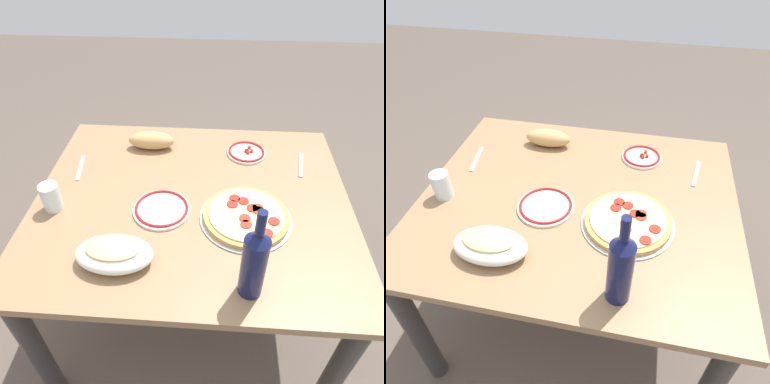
# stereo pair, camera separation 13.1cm
# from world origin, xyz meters

# --- Properties ---
(ground_plane) EXTENTS (8.00, 8.00, 0.00)m
(ground_plane) POSITION_xyz_m (0.00, 0.00, 0.00)
(ground_plane) COLOR brown
(ground_plane) RESTS_ON ground
(dining_table) EXTENTS (1.16, 1.00, 0.71)m
(dining_table) POSITION_xyz_m (0.00, 0.00, 0.59)
(dining_table) COLOR #93704C
(dining_table) RESTS_ON ground
(pepperoni_pizza) EXTENTS (0.32, 0.32, 0.03)m
(pepperoni_pizza) POSITION_xyz_m (-0.19, 0.10, 0.72)
(pepperoni_pizza) COLOR #B7B7BC
(pepperoni_pizza) RESTS_ON dining_table
(baked_pasta_dish) EXTENTS (0.24, 0.15, 0.08)m
(baked_pasta_dish) POSITION_xyz_m (0.22, 0.31, 0.75)
(baked_pasta_dish) COLOR white
(baked_pasta_dish) RESTS_ON dining_table
(wine_bottle) EXTENTS (0.07, 0.07, 0.31)m
(wine_bottle) POSITION_xyz_m (-0.19, 0.38, 0.83)
(wine_bottle) COLOR #141942
(wine_bottle) RESTS_ON dining_table
(water_glass) EXTENTS (0.07, 0.07, 0.10)m
(water_glass) POSITION_xyz_m (0.49, 0.09, 0.76)
(water_glass) COLOR silver
(water_glass) RESTS_ON dining_table
(side_plate_near) EXTENTS (0.16, 0.16, 0.02)m
(side_plate_near) POSITION_xyz_m (-0.21, -0.30, 0.72)
(side_plate_near) COLOR white
(side_plate_near) RESTS_ON dining_table
(side_plate_far) EXTENTS (0.21, 0.21, 0.02)m
(side_plate_far) POSITION_xyz_m (0.10, 0.07, 0.72)
(side_plate_far) COLOR white
(side_plate_far) RESTS_ON dining_table
(bread_loaf) EXTENTS (0.20, 0.08, 0.08)m
(bread_loaf) POSITION_xyz_m (0.20, -0.32, 0.75)
(bread_loaf) COLOR tan
(bread_loaf) RESTS_ON dining_table
(fork_left) EXTENTS (0.04, 0.17, 0.00)m
(fork_left) POSITION_xyz_m (-0.44, -0.24, 0.71)
(fork_left) COLOR #B7B7BC
(fork_left) RESTS_ON dining_table
(fork_right) EXTENTS (0.04, 0.17, 0.00)m
(fork_right) POSITION_xyz_m (0.47, -0.15, 0.71)
(fork_right) COLOR #B7B7BC
(fork_right) RESTS_ON dining_table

